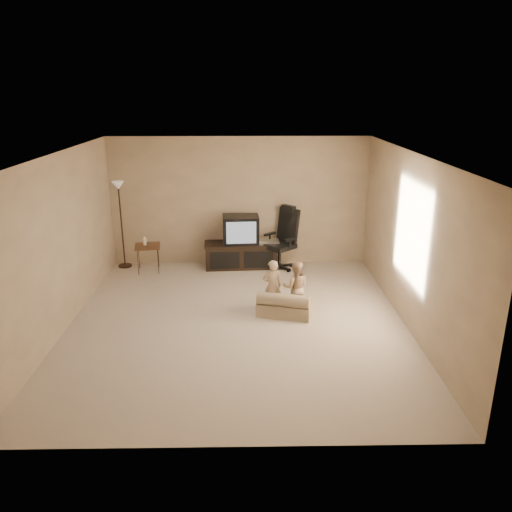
{
  "coord_description": "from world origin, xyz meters",
  "views": [
    {
      "loc": [
        0.16,
        -6.79,
        3.33
      ],
      "look_at": [
        0.29,
        0.6,
        0.85
      ],
      "focal_mm": 35.0,
      "sensor_mm": 36.0,
      "label": 1
    }
  ],
  "objects": [
    {
      "name": "child_sofa",
      "position": [
        0.72,
        0.23,
        0.16
      ],
      "size": [
        0.9,
        0.65,
        0.4
      ],
      "rotation": [
        0.0,
        0.0,
        -0.26
      ],
      "color": "tan",
      "rests_on": "floor"
    },
    {
      "name": "office_chair",
      "position": [
        0.83,
        2.4,
        0.44
      ],
      "size": [
        0.8,
        0.8,
        1.23
      ],
      "rotation": [
        0.0,
        0.0,
        -0.82
      ],
      "color": "black",
      "rests_on": "floor"
    },
    {
      "name": "floor",
      "position": [
        0.0,
        0.0,
        0.0
      ],
      "size": [
        5.5,
        5.5,
        0.0
      ],
      "primitive_type": "plane",
      "color": "beige",
      "rests_on": "ground"
    },
    {
      "name": "toddler_left",
      "position": [
        0.54,
        0.39,
        0.43
      ],
      "size": [
        0.35,
        0.28,
        0.85
      ],
      "primitive_type": "imported",
      "rotation": [
        0.0,
        0.0,
        3.34
      ],
      "color": "tan",
      "rests_on": "floor"
    },
    {
      "name": "side_table",
      "position": [
        -1.75,
        2.28,
        0.5
      ],
      "size": [
        0.53,
        0.53,
        0.7
      ],
      "rotation": [
        0.0,
        0.0,
        0.16
      ],
      "color": "brown",
      "rests_on": "floor"
    },
    {
      "name": "toddler_right",
      "position": [
        0.9,
        0.34,
        0.42
      ],
      "size": [
        0.43,
        0.25,
        0.85
      ],
      "primitive_type": "imported",
      "rotation": [
        0.0,
        0.0,
        3.08
      ],
      "color": "tan",
      "rests_on": "floor"
    },
    {
      "name": "floor_lamp",
      "position": [
        -2.27,
        2.55,
        1.23
      ],
      "size": [
        0.26,
        0.26,
        1.69
      ],
      "color": "#322016",
      "rests_on": "floor"
    },
    {
      "name": "tv_stand",
      "position": [
        0.03,
        2.49,
        0.43
      ],
      "size": [
        1.47,
        0.61,
        1.03
      ],
      "rotation": [
        0.0,
        0.0,
        0.06
      ],
      "color": "black",
      "rests_on": "floor"
    },
    {
      "name": "room_shell",
      "position": [
        0.0,
        0.0,
        1.52
      ],
      "size": [
        5.5,
        5.5,
        5.5
      ],
      "color": "white",
      "rests_on": "floor"
    }
  ]
}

